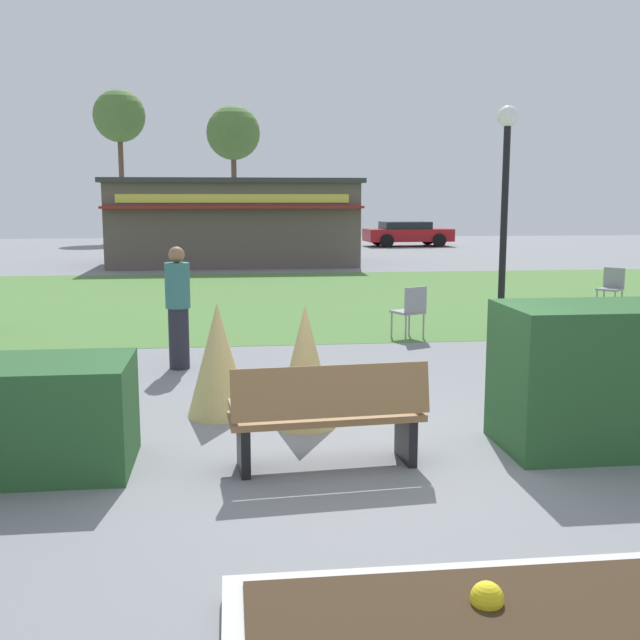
{
  "coord_description": "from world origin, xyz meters",
  "views": [
    {
      "loc": [
        -1.2,
        -6.64,
        2.34
      ],
      "look_at": [
        -0.15,
        2.23,
        0.92
      ],
      "focal_mm": 43.2,
      "sensor_mm": 36.0,
      "label": 1
    }
  ],
  "objects_px": {
    "food_kiosk": "(234,221)",
    "tree_right_bg": "(119,117)",
    "parked_car_east_slot": "(407,233)",
    "park_bench": "(328,415)",
    "tree_left_bg": "(233,134)",
    "cafe_chair_west": "(612,285)",
    "parked_car_center_slot": "(299,234)",
    "cafe_chair_east": "(411,308)",
    "person_standing": "(178,307)",
    "lamppost_mid": "(505,190)",
    "parked_car_west_slot": "(189,234)"
  },
  "relations": [
    {
      "from": "food_kiosk",
      "to": "tree_right_bg",
      "type": "bearing_deg",
      "value": 110.71
    },
    {
      "from": "parked_car_east_slot",
      "to": "tree_right_bg",
      "type": "xyz_separation_m",
      "value": [
        -14.46,
        6.54,
        6.01
      ]
    },
    {
      "from": "park_bench",
      "to": "tree_left_bg",
      "type": "relative_size",
      "value": 0.24
    },
    {
      "from": "park_bench",
      "to": "cafe_chair_west",
      "type": "height_order",
      "value": "park_bench"
    },
    {
      "from": "parked_car_center_slot",
      "to": "cafe_chair_west",
      "type": "bearing_deg",
      "value": -78.18
    },
    {
      "from": "cafe_chair_east",
      "to": "food_kiosk",
      "type": "bearing_deg",
      "value": 100.25
    },
    {
      "from": "park_bench",
      "to": "parked_car_east_slot",
      "type": "height_order",
      "value": "parked_car_east_slot"
    },
    {
      "from": "person_standing",
      "to": "tree_left_bg",
      "type": "xyz_separation_m",
      "value": [
        1.05,
        30.92,
        4.8
      ]
    },
    {
      "from": "food_kiosk",
      "to": "person_standing",
      "type": "xyz_separation_m",
      "value": [
        -0.9,
        -17.36,
        -0.65
      ]
    },
    {
      "from": "parked_car_center_slot",
      "to": "food_kiosk",
      "type": "bearing_deg",
      "value": -109.24
    },
    {
      "from": "person_standing",
      "to": "tree_right_bg",
      "type": "bearing_deg",
      "value": -12.73
    },
    {
      "from": "parked_car_center_slot",
      "to": "parked_car_east_slot",
      "type": "bearing_deg",
      "value": -0.05
    },
    {
      "from": "park_bench",
      "to": "cafe_chair_east",
      "type": "xyz_separation_m",
      "value": [
        2.18,
        6.03,
        0.05
      ]
    },
    {
      "from": "tree_left_bg",
      "to": "tree_right_bg",
      "type": "distance_m",
      "value": 6.54
    },
    {
      "from": "park_bench",
      "to": "parked_car_center_slot",
      "type": "height_order",
      "value": "parked_car_center_slot"
    },
    {
      "from": "cafe_chair_west",
      "to": "person_standing",
      "type": "xyz_separation_m",
      "value": [
        -8.69,
        -4.64,
        0.33
      ]
    },
    {
      "from": "lamppost_mid",
      "to": "parked_car_center_slot",
      "type": "height_order",
      "value": "lamppost_mid"
    },
    {
      "from": "food_kiosk",
      "to": "tree_right_bg",
      "type": "relative_size",
      "value": 1.07
    },
    {
      "from": "parked_car_west_slot",
      "to": "tree_left_bg",
      "type": "distance_m",
      "value": 7.01
    },
    {
      "from": "person_standing",
      "to": "tree_left_bg",
      "type": "bearing_deg",
      "value": -23.34
    },
    {
      "from": "lamppost_mid",
      "to": "parked_car_west_slot",
      "type": "height_order",
      "value": "lamppost_mid"
    },
    {
      "from": "food_kiosk",
      "to": "parked_car_center_slot",
      "type": "distance_m",
      "value": 9.77
    },
    {
      "from": "food_kiosk",
      "to": "tree_right_bg",
      "type": "distance_m",
      "value": 17.57
    },
    {
      "from": "tree_left_bg",
      "to": "person_standing",
      "type": "bearing_deg",
      "value": -91.94
    },
    {
      "from": "cafe_chair_west",
      "to": "parked_car_center_slot",
      "type": "height_order",
      "value": "parked_car_center_slot"
    },
    {
      "from": "food_kiosk",
      "to": "cafe_chair_west",
      "type": "xyz_separation_m",
      "value": [
        7.79,
        -12.72,
        -0.98
      ]
    },
    {
      "from": "parked_car_west_slot",
      "to": "parked_car_east_slot",
      "type": "relative_size",
      "value": 0.99
    },
    {
      "from": "lamppost_mid",
      "to": "parked_car_west_slot",
      "type": "relative_size",
      "value": 0.91
    },
    {
      "from": "parked_car_west_slot",
      "to": "tree_right_bg",
      "type": "bearing_deg",
      "value": 120.79
    },
    {
      "from": "person_standing",
      "to": "tree_left_bg",
      "type": "distance_m",
      "value": 31.31
    },
    {
      "from": "parked_car_west_slot",
      "to": "cafe_chair_east",
      "type": "bearing_deg",
      "value": -78.89
    },
    {
      "from": "tree_left_bg",
      "to": "cafe_chair_west",
      "type": "bearing_deg",
      "value": -73.79
    },
    {
      "from": "parked_car_west_slot",
      "to": "park_bench",
      "type": "bearing_deg",
      "value": -85.02
    },
    {
      "from": "cafe_chair_east",
      "to": "parked_car_west_slot",
      "type": "bearing_deg",
      "value": 101.11
    },
    {
      "from": "food_kiosk",
      "to": "parked_car_center_slot",
      "type": "height_order",
      "value": "food_kiosk"
    },
    {
      "from": "cafe_chair_west",
      "to": "lamppost_mid",
      "type": "bearing_deg",
      "value": -145.13
    },
    {
      "from": "park_bench",
      "to": "lamppost_mid",
      "type": "relative_size",
      "value": 0.45
    },
    {
      "from": "lamppost_mid",
      "to": "person_standing",
      "type": "height_order",
      "value": "lamppost_mid"
    },
    {
      "from": "cafe_chair_east",
      "to": "parked_car_center_slot",
      "type": "height_order",
      "value": "parked_car_center_slot"
    },
    {
      "from": "parked_car_west_slot",
      "to": "parked_car_center_slot",
      "type": "xyz_separation_m",
      "value": [
        5.25,
        0.0,
        0.0
      ]
    },
    {
      "from": "parked_car_east_slot",
      "to": "cafe_chair_east",
      "type": "bearing_deg",
      "value": -103.0
    },
    {
      "from": "tree_right_bg",
      "to": "parked_car_east_slot",
      "type": "bearing_deg",
      "value": -24.33
    },
    {
      "from": "lamppost_mid",
      "to": "parked_car_center_slot",
      "type": "relative_size",
      "value": 0.91
    },
    {
      "from": "parked_car_west_slot",
      "to": "lamppost_mid",
      "type": "bearing_deg",
      "value": -74.68
    },
    {
      "from": "cafe_chair_east",
      "to": "person_standing",
      "type": "relative_size",
      "value": 0.53
    },
    {
      "from": "tree_left_bg",
      "to": "parked_car_center_slot",
      "type": "bearing_deg",
      "value": -55.07
    },
    {
      "from": "lamppost_mid",
      "to": "tree_left_bg",
      "type": "relative_size",
      "value": 0.55
    },
    {
      "from": "person_standing",
      "to": "parked_car_center_slot",
      "type": "relative_size",
      "value": 0.39
    },
    {
      "from": "cafe_chair_west",
      "to": "cafe_chair_east",
      "type": "bearing_deg",
      "value": -150.49
    },
    {
      "from": "person_standing",
      "to": "park_bench",
      "type": "bearing_deg",
      "value": 178.63
    }
  ]
}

